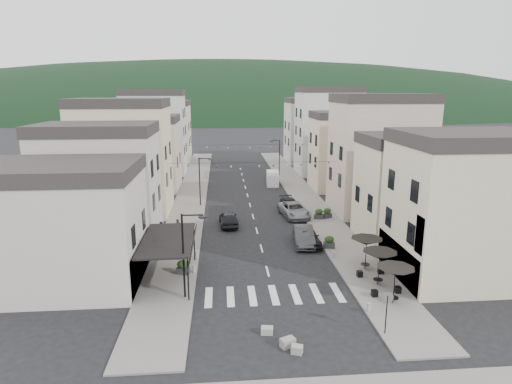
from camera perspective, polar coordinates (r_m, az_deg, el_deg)
ground at (r=28.77m, az=2.90°, el=-15.33°), size 700.00×700.00×0.00m
sidewalk_left at (r=58.77m, az=-8.53°, el=-0.30°), size 4.00×76.00×0.12m
sidewalk_right at (r=59.65m, az=6.00°, el=-0.02°), size 4.00×76.00×0.12m
hill_backdrop at (r=325.31m, az=-4.20°, el=10.92°), size 640.00×360.00×70.00m
boutique_building at (r=33.77m, az=-25.45°, el=-4.86°), size 12.00×8.00×8.00m
bistro_building at (r=35.24m, az=26.16°, el=-2.51°), size 10.00×8.00×10.00m
boutique_awning at (r=32.07m, az=-11.28°, el=-6.38°), size 3.77×7.50×3.28m
buildings_row_left at (r=64.17m, az=-14.68°, el=6.07°), size 10.20×54.16×14.00m
buildings_row_right at (r=64.60m, az=11.53°, el=6.45°), size 10.20×54.16×14.50m
cafe_terrace at (r=32.07m, az=16.17°, el=-8.10°), size 2.50×8.10×2.53m
streetlamp_left_near at (r=28.92m, az=-9.16°, el=-7.27°), size 1.70×0.56×6.00m
streetlamp_left_far at (r=52.04m, az=-7.23°, el=2.07°), size 1.70×0.56×6.00m
streetlamp_right_far at (r=70.35m, az=2.92°, el=5.10°), size 1.70×0.56×6.00m
traffic_sign at (r=26.26m, az=17.07°, el=-14.17°), size 0.70×0.07×2.70m
bollards at (r=33.49m, az=1.65°, el=-10.20°), size 11.66×10.26×0.60m
bunting_near at (r=47.82m, az=-0.50°, el=3.56°), size 19.00×0.28×0.62m
bunting_far at (r=63.62m, az=-1.57°, el=6.01°), size 19.00×0.28×0.62m
parked_car_a at (r=39.63m, az=6.82°, el=-5.87°), size 2.21×4.86×1.62m
parked_car_b at (r=39.72m, az=6.37°, el=-5.81°), size 2.18×5.07×1.62m
parked_car_c at (r=48.07m, az=5.12°, el=-2.39°), size 3.34×5.96×1.57m
parked_car_d at (r=50.75m, az=4.59°, el=-1.68°), size 2.40×4.76×1.32m
parked_car_e at (r=44.83m, az=-3.67°, el=-3.56°), size 2.10×4.62×1.54m
delivery_van at (r=64.23m, az=2.22°, el=1.91°), size 2.15×4.59×2.13m
pedestrian_a at (r=42.24m, az=-10.35°, el=-4.63°), size 0.62×0.45×1.58m
pedestrian_b at (r=41.66m, az=-12.44°, el=-4.96°), size 0.91×0.78×1.61m
concrete_block_a at (r=25.09m, az=4.24°, el=-19.38°), size 0.93×0.78×0.50m
concrete_block_b at (r=24.63m, az=5.49°, el=-20.18°), size 0.72×0.63×0.45m
concrete_block_c at (r=26.17m, az=1.48°, el=-17.97°), size 0.76×0.59×0.40m
planter_la at (r=33.64m, az=-9.72°, el=-9.85°), size 1.11×0.83×1.10m
planter_lb at (r=40.39m, az=-10.17°, el=-5.83°), size 1.10×0.74×1.13m
planter_ra at (r=38.88m, az=9.73°, el=-6.59°), size 1.08×0.72×1.11m
planter_rb at (r=47.30m, az=8.38°, el=-2.90°), size 1.06×0.66×1.12m
planter_rc at (r=47.81m, az=9.48°, el=-2.79°), size 1.10×0.88×1.08m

